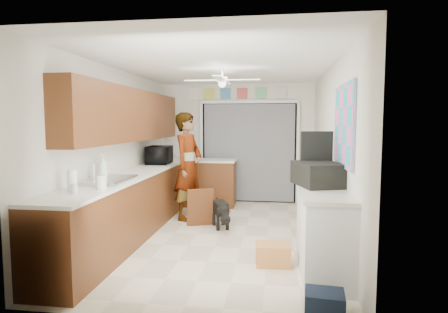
{
  "coord_description": "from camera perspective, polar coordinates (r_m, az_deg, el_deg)",
  "views": [
    {
      "loc": [
        0.81,
        -5.45,
        1.68
      ],
      "look_at": [
        0.0,
        0.4,
        1.15
      ],
      "focal_mm": 30.0,
      "sensor_mm": 36.0,
      "label": 1
    }
  ],
  "objects": [
    {
      "name": "floor",
      "position": [
        5.76,
        -0.56,
        -11.84
      ],
      "size": [
        5.0,
        5.0,
        0.0
      ],
      "primitive_type": "plane",
      "color": "beige",
      "rests_on": "ground"
    },
    {
      "name": "ceiling",
      "position": [
        5.56,
        -0.58,
        13.6
      ],
      "size": [
        5.0,
        5.0,
        0.0
      ],
      "primitive_type": "plane",
      "rotation": [
        3.14,
        0.0,
        0.0
      ],
      "color": "white",
      "rests_on": "ground"
    },
    {
      "name": "wall_back",
      "position": [
        8.0,
        2.06,
        2.05
      ],
      "size": [
        3.2,
        0.0,
        3.2
      ],
      "primitive_type": "plane",
      "rotation": [
        1.57,
        0.0,
        0.0
      ],
      "color": "silver",
      "rests_on": "ground"
    },
    {
      "name": "wall_front",
      "position": [
        3.08,
        -7.39,
        -2.95
      ],
      "size": [
        3.2,
        0.0,
        3.2
      ],
      "primitive_type": "plane",
      "rotation": [
        -1.57,
        0.0,
        0.0
      ],
      "color": "silver",
      "rests_on": "ground"
    },
    {
      "name": "wall_left",
      "position": [
        5.97,
        -15.95,
        0.8
      ],
      "size": [
        0.0,
        5.0,
        5.0
      ],
      "primitive_type": "plane",
      "rotation": [
        1.57,
        0.0,
        1.57
      ],
      "color": "silver",
      "rests_on": "ground"
    },
    {
      "name": "wall_right",
      "position": [
        5.52,
        16.1,
        0.46
      ],
      "size": [
        0.0,
        5.0,
        5.0
      ],
      "primitive_type": "plane",
      "rotation": [
        1.57,
        0.0,
        -1.57
      ],
      "color": "silver",
      "rests_on": "ground"
    },
    {
      "name": "left_base_cabinets",
      "position": [
        5.97,
        -13.1,
        -6.9
      ],
      "size": [
        0.6,
        4.8,
        0.9
      ],
      "primitive_type": "cube",
      "color": "#5E2E16",
      "rests_on": "floor"
    },
    {
      "name": "left_countertop",
      "position": [
        5.88,
        -13.1,
        -2.42
      ],
      "size": [
        0.62,
        4.8,
        0.04
      ],
      "primitive_type": "cube",
      "color": "white",
      "rests_on": "left_base_cabinets"
    },
    {
      "name": "upper_cabinets",
      "position": [
        6.08,
        -13.92,
        6.11
      ],
      "size": [
        0.32,
        4.0,
        0.8
      ],
      "primitive_type": "cube",
      "color": "#5E2E16",
      "rests_on": "wall_left"
    },
    {
      "name": "sink_basin",
      "position": [
        4.97,
        -17.23,
        -3.5
      ],
      "size": [
        0.5,
        0.76,
        0.06
      ],
      "primitive_type": "cube",
      "color": "silver",
      "rests_on": "left_countertop"
    },
    {
      "name": "faucet",
      "position": [
        5.04,
        -19.22,
        -2.34
      ],
      "size": [
        0.03,
        0.03,
        0.22
      ],
      "primitive_type": "cylinder",
      "color": "silver",
      "rests_on": "left_countertop"
    },
    {
      "name": "peninsula_base",
      "position": [
        7.66,
        -2.08,
        -4.11
      ],
      "size": [
        1.0,
        0.6,
        0.9
      ],
      "primitive_type": "cube",
      "color": "#5E2E16",
      "rests_on": "floor"
    },
    {
      "name": "peninsula_top",
      "position": [
        7.6,
        -2.09,
        -0.61
      ],
      "size": [
        1.04,
        0.64,
        0.04
      ],
      "primitive_type": "cube",
      "color": "white",
      "rests_on": "peninsula_base"
    },
    {
      "name": "back_opening_recess",
      "position": [
        7.96,
        3.82,
        0.59
      ],
      "size": [
        2.0,
        0.06,
        2.1
      ],
      "primitive_type": "cube",
      "color": "black",
      "rests_on": "wall_back"
    },
    {
      "name": "curtain_panel",
      "position": [
        7.92,
        3.8,
        0.57
      ],
      "size": [
        1.9,
        0.03,
        2.05
      ],
      "primitive_type": "cube",
      "color": "gray",
      "rests_on": "wall_back"
    },
    {
      "name": "door_trim_left",
      "position": [
        8.07,
        -3.44,
        0.65
      ],
      "size": [
        0.06,
        0.04,
        2.1
      ],
      "primitive_type": "cube",
      "color": "white",
      "rests_on": "wall_back"
    },
    {
      "name": "door_trim_right",
      "position": [
        7.92,
        11.18,
        0.48
      ],
      "size": [
        0.06,
        0.04,
        2.1
      ],
      "primitive_type": "cube",
      "color": "white",
      "rests_on": "wall_back"
    },
    {
      "name": "door_trim_head",
      "position": [
        7.92,
        3.85,
        8.31
      ],
      "size": [
        2.1,
        0.04,
        0.06
      ],
      "primitive_type": "cube",
      "color": "white",
      "rests_on": "wall_back"
    },
    {
      "name": "header_frame_0",
      "position": [
        8.06,
        -2.25,
        9.55
      ],
      "size": [
        0.22,
        0.02,
        0.22
      ],
      "primitive_type": "cube",
      "color": "gold",
      "rests_on": "wall_back"
    },
    {
      "name": "header_frame_1",
      "position": [
        8.01,
        0.25,
        9.58
      ],
      "size": [
        0.22,
        0.02,
        0.22
      ],
      "primitive_type": "cube",
      "color": "#4583B8",
      "rests_on": "wall_back"
    },
    {
      "name": "header_frame_2",
      "position": [
        7.97,
        2.78,
        9.59
      ],
      "size": [
        0.22,
        0.02,
        0.22
      ],
      "primitive_type": "cube",
      "color": "#C64B4A",
      "rests_on": "wall_back"
    },
    {
      "name": "header_frame_3",
      "position": [
        7.95,
        5.7,
        9.59
      ],
      "size": [
        0.22,
        0.02,
        0.22
      ],
      "primitive_type": "cube",
      "color": "#6CBE7E",
      "rests_on": "wall_back"
    },
    {
      "name": "header_frame_4",
      "position": [
        7.94,
        8.62,
        9.56
      ],
      "size": [
        0.22,
        0.02,
        0.22
      ],
      "primitive_type": "cube",
      "color": "beige",
      "rests_on": "wall_back"
    },
    {
      "name": "route66_sign",
      "position": [
        8.13,
        -4.71,
        9.5
      ],
      "size": [
        0.22,
        0.02,
        0.26
      ],
      "primitive_type": "cube",
      "color": "silver",
      "rests_on": "wall_back"
    },
    {
      "name": "right_counter_base",
      "position": [
        4.45,
        14.83,
        -11.08
      ],
      "size": [
        0.5,
        1.4,
        0.9
      ],
      "primitive_type": "cube",
      "color": "white",
      "rests_on": "floor"
    },
    {
      "name": "right_counter_top",
      "position": [
        4.35,
        14.84,
        -5.12
      ],
      "size": [
        0.54,
        1.44,
        0.04
      ],
      "primitive_type": "cube",
      "color": "white",
      "rests_on": "right_counter_base"
    },
    {
      "name": "abstract_painting",
      "position": [
        4.51,
        17.79,
        4.5
      ],
      "size": [
        0.03,
        1.15,
        0.95
      ],
      "primitive_type": "cube",
      "color": "#F95BAC",
      "rests_on": "wall_right"
    },
    {
      "name": "ceiling_fan",
      "position": [
        5.74,
        -0.28,
        11.54
      ],
      "size": [
        1.14,
        1.14,
        0.24
      ],
      "primitive_type": "cube",
      "color": "white",
      "rests_on": "ceiling"
    },
    {
      "name": "microwave",
      "position": [
        6.88,
        -9.82,
        0.23
      ],
      "size": [
        0.44,
        0.61,
        0.32
      ],
      "primitive_type": "imported",
      "rotation": [
        0.0,
        0.0,
        1.65
      ],
      "color": "black",
      "rests_on": "left_countertop"
    },
    {
      "name": "soap_bottle",
      "position": [
        5.14,
        -17.96,
        -1.52
      ],
      "size": [
        0.17,
        0.17,
        0.33
      ],
      "primitive_type": "imported",
      "rotation": [
        0.0,
        0.0,
        -0.4
      ],
      "color": "silver",
      "rests_on": "left_countertop"
    },
    {
      "name": "jar_a",
      "position": [
        4.42,
        -18.19,
        -3.76
      ],
      "size": [
        0.14,
        0.14,
        0.15
      ],
      "primitive_type": "cylinder",
      "rotation": [
        0.0,
        0.0,
        0.38
      ],
      "color": "silver",
      "rests_on": "left_countertop"
    },
    {
      "name": "jar_b",
      "position": [
        4.25,
        -21.84,
        -4.55
      ],
      "size": [
        0.09,
        0.09,
        0.11
      ],
      "primitive_type": "cylinder",
      "rotation": [
        0.0,
        0.0,
        0.24
      ],
      "color": "silver",
      "rests_on": "left_countertop"
    },
    {
      "name": "paper_towel_roll",
      "position": [
        4.39,
        -22.14,
        -3.41
      ],
      "size": [
        0.13,
        0.13,
        0.23
      ],
      "primitive_type": "cylinder",
      "rotation": [
        0.0,
        0.0,
        0.28
      ],
      "color": "white",
      "rests_on": "left_countertop"
    },
    {
      "name": "suitcase",
      "position": [
        4.57,
        14.25,
        -2.61
      ],
      "size": [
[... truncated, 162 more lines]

